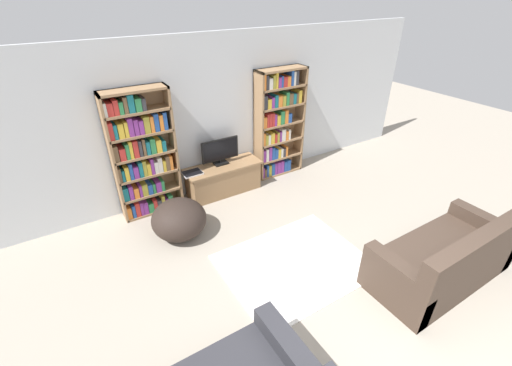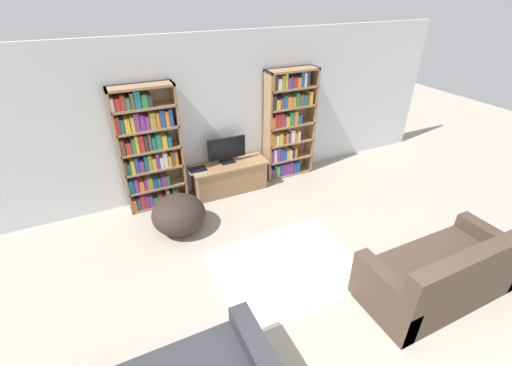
% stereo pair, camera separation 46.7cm
% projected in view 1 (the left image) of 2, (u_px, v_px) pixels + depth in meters
% --- Properties ---
extents(wall_back, '(8.80, 0.06, 2.60)m').
position_uv_depth(wall_back, '(213.00, 116.00, 5.66)').
color(wall_back, silver).
rests_on(wall_back, ground_plane).
extents(bookshelf_left, '(0.94, 0.30, 1.98)m').
position_uv_depth(bookshelf_left, '(142.00, 156.00, 5.10)').
color(bookshelf_left, '#93704C').
rests_on(bookshelf_left, ground_plane).
extents(bookshelf_right, '(0.94, 0.30, 1.98)m').
position_uv_depth(bookshelf_right, '(277.00, 124.00, 6.21)').
color(bookshelf_right, '#93704C').
rests_on(bookshelf_right, ground_plane).
extents(tv_stand, '(1.33, 0.48, 0.52)m').
position_uv_depth(tv_stand, '(223.00, 179.00, 5.96)').
color(tv_stand, '#8E6B47').
rests_on(tv_stand, ground_plane).
extents(television, '(0.67, 0.16, 0.45)m').
position_uv_depth(television, '(220.00, 151.00, 5.76)').
color(television, black).
rests_on(television, tv_stand).
extents(laptop, '(0.31, 0.24, 0.03)m').
position_uv_depth(laptop, '(192.00, 173.00, 5.57)').
color(laptop, silver).
rests_on(laptop, tv_stand).
extents(area_rug, '(1.83, 1.47, 0.02)m').
position_uv_depth(area_rug, '(295.00, 264.00, 4.50)').
color(area_rug, white).
rests_on(area_rug, ground_plane).
extents(couch_right_sofa, '(1.86, 0.86, 0.90)m').
position_uv_depth(couch_right_sofa, '(444.00, 260.00, 4.15)').
color(couch_right_sofa, '#423328').
rests_on(couch_right_sofa, ground_plane).
extents(beanbag_ottoman, '(0.78, 0.78, 0.56)m').
position_uv_depth(beanbag_ottoman, '(179.00, 219.00, 4.90)').
color(beanbag_ottoman, '#2D231E').
rests_on(beanbag_ottoman, ground_plane).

